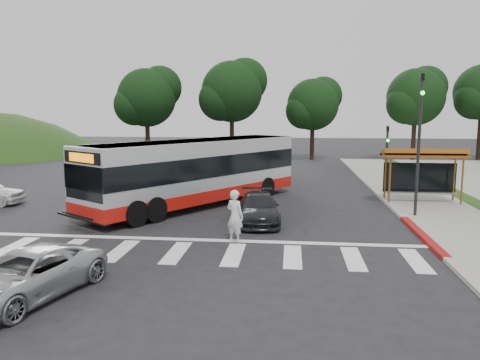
# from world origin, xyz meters

# --- Properties ---
(ground) EXTENTS (140.00, 140.00, 0.00)m
(ground) POSITION_xyz_m (0.00, 0.00, 0.00)
(ground) COLOR black
(ground) RESTS_ON ground
(sidewalk_east) EXTENTS (4.00, 40.00, 0.12)m
(sidewalk_east) POSITION_xyz_m (11.00, 8.00, 0.06)
(sidewalk_east) COLOR gray
(sidewalk_east) RESTS_ON ground
(curb_east) EXTENTS (0.30, 40.00, 0.15)m
(curb_east) POSITION_xyz_m (9.00, 8.00, 0.07)
(curb_east) COLOR #9E9991
(curb_east) RESTS_ON ground
(curb_east_red) EXTENTS (0.32, 6.00, 0.15)m
(curb_east_red) POSITION_xyz_m (9.00, -2.00, 0.08)
(curb_east_red) COLOR maroon
(curb_east_red) RESTS_ON ground
(crosswalk_ladder) EXTENTS (18.00, 2.60, 0.01)m
(crosswalk_ladder) POSITION_xyz_m (0.00, -5.00, 0.01)
(crosswalk_ladder) COLOR silver
(crosswalk_ladder) RESTS_ON ground
(bus_shelter) EXTENTS (4.20, 1.60, 2.86)m
(bus_shelter) POSITION_xyz_m (10.80, 5.10, 2.35)
(bus_shelter) COLOR #904E18
(bus_shelter) RESTS_ON sidewalk_east
(traffic_signal_ne_tall) EXTENTS (0.18, 0.37, 6.50)m
(traffic_signal_ne_tall) POSITION_xyz_m (9.60, 1.49, 3.88)
(traffic_signal_ne_tall) COLOR black
(traffic_signal_ne_tall) RESTS_ON ground
(traffic_signal_ne_short) EXTENTS (0.18, 0.37, 4.00)m
(traffic_signal_ne_short) POSITION_xyz_m (9.60, 8.49, 2.48)
(traffic_signal_ne_short) COLOR black
(traffic_signal_ne_short) RESTS_ON ground
(tree_ne_a) EXTENTS (6.16, 5.74, 9.30)m
(tree_ne_a) POSITION_xyz_m (16.08, 28.06, 6.39)
(tree_ne_a) COLOR black
(tree_ne_a) RESTS_ON parking_lot
(tree_north_a) EXTENTS (6.60, 6.15, 10.17)m
(tree_north_a) POSITION_xyz_m (-1.92, 26.07, 6.92)
(tree_north_a) COLOR black
(tree_north_a) RESTS_ON ground
(tree_north_b) EXTENTS (5.72, 5.33, 8.43)m
(tree_north_b) POSITION_xyz_m (6.07, 28.06, 5.66)
(tree_north_b) COLOR black
(tree_north_b) RESTS_ON ground
(tree_north_c) EXTENTS (6.16, 5.74, 9.30)m
(tree_north_c) POSITION_xyz_m (-9.92, 24.06, 6.29)
(tree_north_c) COLOR black
(tree_north_c) RESTS_ON ground
(transit_bus) EXTENTS (9.67, 12.48, 3.39)m
(transit_bus) POSITION_xyz_m (-0.94, 3.34, 1.69)
(transit_bus) COLOR silver
(transit_bus) RESTS_ON ground
(pedestrian) EXTENTS (0.86, 0.78, 1.98)m
(pedestrian) POSITION_xyz_m (1.86, -3.41, 0.99)
(pedestrian) COLOR white
(pedestrian) RESTS_ON ground
(dark_sedan) EXTENTS (2.21, 4.51, 1.26)m
(dark_sedan) POSITION_xyz_m (2.50, -0.11, 0.63)
(dark_sedan) COLOR black
(dark_sedan) RESTS_ON ground
(silver_suv_south) EXTENTS (3.20, 4.88, 1.25)m
(silver_suv_south) POSITION_xyz_m (-2.91, -9.31, 0.62)
(silver_suv_south) COLOR #ACAEB1
(silver_suv_south) RESTS_ON ground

